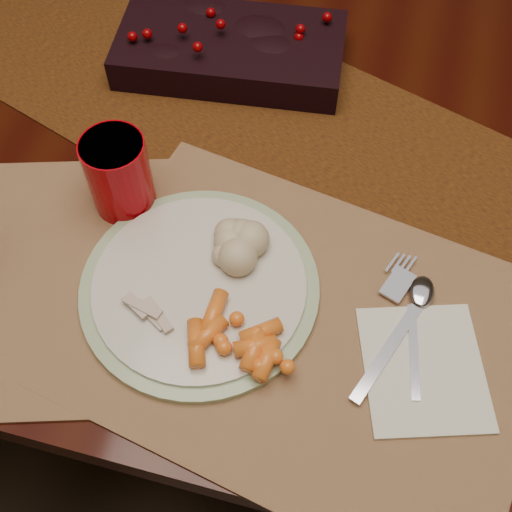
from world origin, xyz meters
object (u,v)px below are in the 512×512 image
(centerpiece, at_px, (230,46))
(napkin, at_px, (423,368))
(dinner_plate, at_px, (200,287))
(baby_carrots, at_px, (239,338))
(turkey_shreds, at_px, (148,315))
(mashed_potatoes, at_px, (240,243))
(placemat_main, at_px, (300,330))
(red_cup, at_px, (119,175))
(dining_table, at_px, (292,263))

(centerpiece, xyz_separation_m, napkin, (0.33, -0.41, -0.03))
(dinner_plate, xyz_separation_m, baby_carrots, (0.06, -0.06, 0.02))
(baby_carrots, height_order, turkey_shreds, same)
(mashed_potatoes, xyz_separation_m, napkin, (0.22, -0.08, -0.03))
(placemat_main, relative_size, baby_carrots, 5.14)
(mashed_potatoes, relative_size, napkin, 0.53)
(dinner_plate, height_order, red_cup, red_cup)
(placemat_main, bearing_deg, mashed_potatoes, 152.02)
(dinner_plate, xyz_separation_m, mashed_potatoes, (0.03, 0.05, 0.03))
(baby_carrots, height_order, napkin, baby_carrots)
(placemat_main, bearing_deg, centerpiece, 126.71)
(placemat_main, distance_m, dinner_plate, 0.12)
(placemat_main, relative_size, red_cup, 4.86)
(mashed_potatoes, bearing_deg, centerpiece, 107.79)
(centerpiece, xyz_separation_m, turkey_shreds, (0.03, -0.43, -0.01))
(turkey_shreds, relative_size, red_cup, 0.71)
(baby_carrots, relative_size, napkin, 0.67)
(placemat_main, distance_m, turkey_shreds, 0.17)
(centerpiece, relative_size, mashed_potatoes, 4.14)
(placemat_main, height_order, dinner_plate, dinner_plate)
(turkey_shreds, xyz_separation_m, napkin, (0.30, 0.02, -0.02))
(napkin, height_order, red_cup, red_cup)
(turkey_shreds, bearing_deg, red_cup, 119.64)
(dinner_plate, distance_m, mashed_potatoes, 0.07)
(dining_table, distance_m, placemat_main, 0.50)
(turkey_shreds, bearing_deg, mashed_potatoes, 55.37)
(placemat_main, height_order, baby_carrots, baby_carrots)
(dinner_plate, height_order, baby_carrots, baby_carrots)
(napkin, relative_size, red_cup, 1.40)
(mashed_potatoes, height_order, napkin, mashed_potatoes)
(centerpiece, relative_size, baby_carrots, 3.24)
(dining_table, distance_m, centerpiece, 0.44)
(dinner_plate, relative_size, turkey_shreds, 3.66)
(placemat_main, bearing_deg, napkin, 5.57)
(napkin, bearing_deg, mashed_potatoes, 142.37)
(placemat_main, height_order, turkey_shreds, turkey_shreds)
(dining_table, distance_m, napkin, 0.54)
(dinner_plate, bearing_deg, red_cup, 142.32)
(centerpiece, distance_m, red_cup, 0.28)
(centerpiece, distance_m, dinner_plate, 0.38)
(red_cup, bearing_deg, dinner_plate, -37.68)
(dining_table, relative_size, dinner_plate, 6.63)
(red_cup, bearing_deg, centerpiece, 78.31)
(centerpiece, relative_size, red_cup, 3.06)
(napkin, bearing_deg, baby_carrots, 169.96)
(mashed_potatoes, xyz_separation_m, red_cup, (-0.16, 0.05, 0.02))
(baby_carrots, distance_m, red_cup, 0.25)
(baby_carrots, bearing_deg, placemat_main, 32.04)
(centerpiece, bearing_deg, placemat_main, -64.10)
(baby_carrots, bearing_deg, napkin, 7.25)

